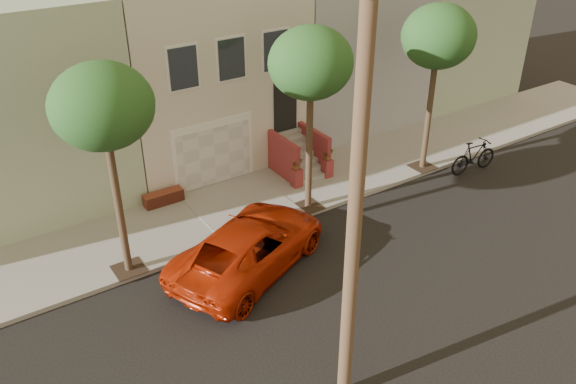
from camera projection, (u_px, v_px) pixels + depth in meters
ground at (356, 278)px, 17.50m from camera, size 90.00×90.00×0.00m
sidewalk at (262, 199)px, 21.34m from camera, size 40.00×3.70×0.15m
house_row at (185, 61)px, 23.79m from camera, size 33.10×11.70×7.00m
tree_left at (102, 108)px, 15.08m from camera, size 2.70×2.57×6.30m
tree_mid at (311, 64)px, 18.19m from camera, size 2.70×2.57×6.30m
tree_right at (438, 37)px, 20.83m from camera, size 2.70×2.57×6.30m
pickup_truck at (249, 246)px, 17.57m from camera, size 6.10×4.59×1.54m
motorcycle at (474, 156)px, 23.01m from camera, size 2.24×0.80×1.32m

